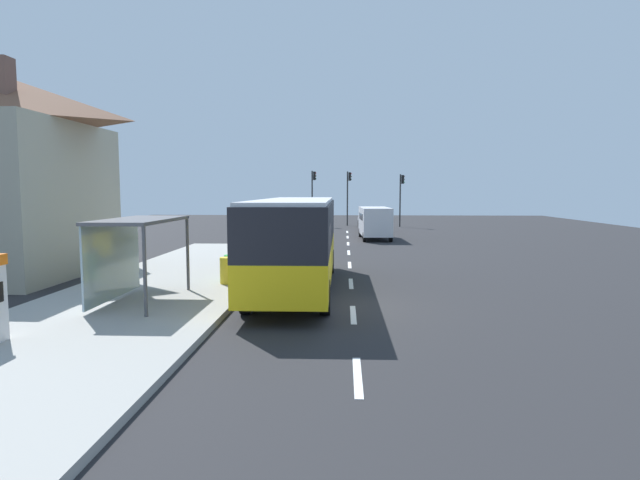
% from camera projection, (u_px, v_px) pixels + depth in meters
% --- Properties ---
extents(ground_plane, '(56.00, 92.00, 0.04)m').
position_uv_depth(ground_plane, '(344.00, 253.00, 29.84)').
color(ground_plane, '#262628').
extents(sidewalk_platform, '(6.20, 30.00, 0.18)m').
position_uv_depth(sidewalk_platform, '(159.00, 290.00, 18.19)').
color(sidewalk_platform, '#999993').
rests_on(sidewalk_platform, ground).
extents(lane_stripe_seg_0, '(0.16, 2.20, 0.01)m').
position_uv_depth(lane_stripe_seg_0, '(358.00, 376.00, 9.94)').
color(lane_stripe_seg_0, silver).
rests_on(lane_stripe_seg_0, ground).
extents(lane_stripe_seg_1, '(0.16, 2.20, 0.01)m').
position_uv_depth(lane_stripe_seg_1, '(353.00, 315.00, 14.91)').
color(lane_stripe_seg_1, silver).
rests_on(lane_stripe_seg_1, ground).
extents(lane_stripe_seg_2, '(0.16, 2.20, 0.01)m').
position_uv_depth(lane_stripe_seg_2, '(351.00, 284.00, 19.88)').
color(lane_stripe_seg_2, silver).
rests_on(lane_stripe_seg_2, ground).
extents(lane_stripe_seg_3, '(0.16, 2.20, 0.01)m').
position_uv_depth(lane_stripe_seg_3, '(350.00, 265.00, 24.85)').
color(lane_stripe_seg_3, silver).
rests_on(lane_stripe_seg_3, ground).
extents(lane_stripe_seg_4, '(0.16, 2.20, 0.01)m').
position_uv_depth(lane_stripe_seg_4, '(349.00, 253.00, 29.83)').
color(lane_stripe_seg_4, silver).
rests_on(lane_stripe_seg_4, ground).
extents(lane_stripe_seg_5, '(0.16, 2.20, 0.01)m').
position_uv_depth(lane_stripe_seg_5, '(348.00, 244.00, 34.80)').
color(lane_stripe_seg_5, silver).
rests_on(lane_stripe_seg_5, ground).
extents(lane_stripe_seg_6, '(0.16, 2.20, 0.01)m').
position_uv_depth(lane_stripe_seg_6, '(348.00, 237.00, 39.77)').
color(lane_stripe_seg_6, silver).
rests_on(lane_stripe_seg_6, ground).
extents(lane_stripe_seg_7, '(0.16, 2.20, 0.01)m').
position_uv_depth(lane_stripe_seg_7, '(347.00, 232.00, 44.75)').
color(lane_stripe_seg_7, silver).
rests_on(lane_stripe_seg_7, ground).
extents(bus, '(2.60, 11.03, 3.21)m').
position_uv_depth(bus, '(296.00, 238.00, 18.50)').
color(bus, yellow).
rests_on(bus, ground).
extents(white_van, '(2.22, 5.28, 2.30)m').
position_uv_depth(white_van, '(375.00, 221.00, 38.04)').
color(white_van, silver).
rests_on(white_van, ground).
extents(sedan_near, '(1.92, 4.44, 1.52)m').
position_uv_depth(sedan_near, '(368.00, 219.00, 50.28)').
color(sedan_near, '#B7B7BC').
rests_on(sedan_near, ground).
extents(sedan_far, '(1.92, 4.44, 1.52)m').
position_uv_depth(sedan_far, '(372.00, 223.00, 44.42)').
color(sedan_far, '#B7B7BC').
rests_on(sedan_far, ground).
extents(recycling_bin_yellow, '(0.52, 0.52, 0.95)m').
position_uv_depth(recycling_bin_yellow, '(227.00, 271.00, 18.84)').
color(recycling_bin_yellow, yellow).
rests_on(recycling_bin_yellow, sidewalk_platform).
extents(recycling_bin_green, '(0.52, 0.52, 0.95)m').
position_uv_depth(recycling_bin_green, '(231.00, 268.00, 19.53)').
color(recycling_bin_green, green).
rests_on(recycling_bin_green, sidewalk_platform).
extents(traffic_light_near_side, '(0.49, 0.28, 5.09)m').
position_uv_depth(traffic_light_near_side, '(401.00, 192.00, 50.90)').
color(traffic_light_near_side, '#2D2D2D').
rests_on(traffic_light_near_side, ground).
extents(traffic_light_far_side, '(0.49, 0.28, 5.47)m').
position_uv_depth(traffic_light_far_side, '(313.00, 190.00, 52.07)').
color(traffic_light_far_side, '#2D2D2D').
rests_on(traffic_light_far_side, ground).
extents(traffic_light_median, '(0.49, 0.28, 5.42)m').
position_uv_depth(traffic_light_median, '(348.00, 190.00, 52.71)').
color(traffic_light_median, '#2D2D2D').
rests_on(traffic_light_median, ground).
extents(bus_shelter, '(1.80, 4.00, 2.50)m').
position_uv_depth(bus_shelter, '(130.00, 238.00, 15.69)').
color(bus_shelter, '#4C4C51').
rests_on(bus_shelter, sidewalk_platform).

